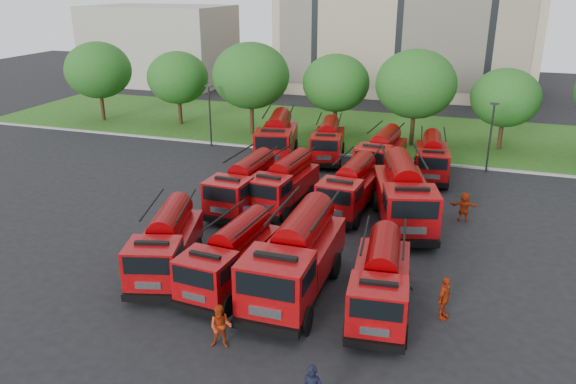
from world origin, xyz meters
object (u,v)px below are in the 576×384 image
Objects in this scene: fire_truck_8 at (277,138)px; fire_truck_7 at (404,194)px; fire_truck_9 at (328,141)px; firefighter_3 at (400,300)px; fire_truck_5 at (284,183)px; fire_truck_1 at (231,256)px; fire_truck_4 at (245,185)px; fire_truck_11 at (432,158)px; firefighter_2 at (442,318)px; fire_truck_3 at (381,280)px; fire_truck_10 at (381,153)px; fire_truck_0 at (166,243)px; firefighter_1 at (222,347)px; fire_truck_2 at (296,257)px; firefighter_4 at (248,237)px; fire_truck_6 at (351,187)px; firefighter_5 at (462,221)px.

fire_truck_7 is at bearing -53.40° from fire_truck_8.
fire_truck_9 is 4.27× the size of firefighter_3.
fire_truck_1 is at bearing -79.93° from fire_truck_5.
fire_truck_4 is 1.06× the size of fire_truck_11.
firefighter_2 is at bearing -38.08° from fire_truck_5.
fire_truck_3 is 1.03× the size of fire_truck_11.
fire_truck_10 is (-2.67, 8.64, -0.28)m from fire_truck_7.
fire_truck_4 reaches higher than fire_truck_9.
fire_truck_0 is 1.01× the size of fire_truck_4.
fire_truck_4 is 0.83× the size of fire_truck_7.
fire_truck_10 is (3.83, 18.02, 0.06)m from fire_truck_1.
fire_truck_10 is at bearing 52.52° from fire_truck_0.
fire_truck_5 is at bearing 85.57° from firefighter_1.
fire_truck_7 is at bearing -91.04° from firefighter_3.
fire_truck_2 is (6.38, 0.05, 0.29)m from fire_truck_0.
fire_truck_8 is at bearing 117.30° from fire_truck_5.
fire_truck_1 is at bearing -68.77° from fire_truck_4.
fire_truck_4 is at bearing -44.54° from firefighter_3.
fire_truck_8 reaches higher than fire_truck_3.
fire_truck_11 is at bearing 76.61° from fire_truck_2.
fire_truck_11 is (10.71, 18.10, -0.06)m from fire_truck_0.
fire_truck_7 is 14.39m from fire_truck_8.
fire_truck_2 is 10.41m from fire_truck_5.
firefighter_1 is at bearing -88.25° from fire_truck_8.
fire_truck_0 is at bearing -107.47° from fire_truck_9.
fire_truck_1 reaches higher than firefighter_4.
firefighter_2 is at bearing -159.91° from firefighter_4.
firefighter_4 is (2.11, 4.83, -1.52)m from fire_truck_0.
fire_truck_11 is at bearing -22.20° from fire_truck_9.
fire_truck_4 is at bearing -110.96° from fire_truck_9.
fire_truck_8 is (-1.46, 10.09, 0.18)m from fire_truck_4.
fire_truck_2 is at bearing 9.25° from fire_truck_1.
fire_truck_8 reaches higher than fire_truck_6.
fire_truck_1 is at bearing -139.56° from fire_truck_7.
fire_truck_5 reaches higher than firefighter_2.
fire_truck_1 reaches higher than firefighter_2.
fire_truck_2 is 10.17m from fire_truck_6.
fire_truck_0 is 17.11m from firefighter_5.
fire_truck_9 is at bearing 162.08° from fire_truck_11.
firefighter_4 is at bearing -32.34° from firefighter_3.
fire_truck_7 reaches higher than fire_truck_8.
fire_truck_5 is at bearing -100.52° from fire_truck_9.
fire_truck_0 is at bearing -99.34° from fire_truck_5.
fire_truck_0 is 6.39m from fire_truck_2.
firefighter_4 is at bearing -89.74° from fire_truck_8.
fire_truck_8 is at bearing -171.47° from fire_truck_9.
fire_truck_7 reaches higher than fire_truck_1.
fire_truck_5 is 4.08m from fire_truck_6.
fire_truck_1 is 0.96× the size of fire_truck_10.
fire_truck_5 is at bearing 121.45° from fire_truck_3.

